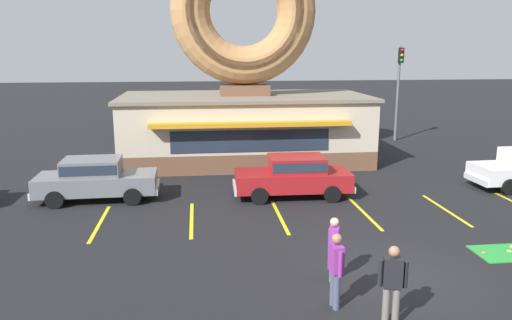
% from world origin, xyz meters
% --- Properties ---
extents(ground_plane, '(160.00, 160.00, 0.00)m').
position_xyz_m(ground_plane, '(0.00, 0.00, 0.00)').
color(ground_plane, black).
extents(donut_shop_building, '(12.30, 6.75, 10.96)m').
position_xyz_m(donut_shop_building, '(-2.65, 13.94, 3.74)').
color(donut_shop_building, brown).
rests_on(donut_shop_building, ground).
extents(mini_donut_near_right, '(0.13, 0.13, 0.04)m').
position_xyz_m(mini_donut_near_right, '(2.83, 1.13, 0.05)').
color(mini_donut_near_right, '#A5724C').
rests_on(mini_donut_near_right, putting_mat).
extents(mini_donut_mid_right, '(0.13, 0.13, 0.04)m').
position_xyz_m(mini_donut_mid_right, '(3.61, 1.14, 0.05)').
color(mini_donut_mid_right, '#E5C666').
rests_on(mini_donut_mid_right, putting_mat).
extents(mini_donut_far_right, '(0.13, 0.13, 0.04)m').
position_xyz_m(mini_donut_far_right, '(3.88, 1.43, 0.05)').
color(mini_donut_far_right, '#E5C666').
rests_on(mini_donut_far_right, putting_mat).
extents(car_red, '(4.60, 2.07, 1.60)m').
position_xyz_m(car_red, '(-1.38, 7.27, 0.87)').
color(car_red, maroon).
rests_on(car_red, ground).
extents(car_grey, '(4.60, 2.06, 1.60)m').
position_xyz_m(car_grey, '(-8.90, 7.72, 0.87)').
color(car_grey, slate).
rests_on(car_grey, ground).
extents(pedestrian_blue_sweater_man, '(0.36, 0.56, 1.62)m').
position_xyz_m(pedestrian_blue_sweater_man, '(-1.79, 0.07, 0.89)').
color(pedestrian_blue_sweater_man, slate).
rests_on(pedestrian_blue_sweater_man, ground).
extents(pedestrian_hooded_kid, '(0.58, 0.33, 1.73)m').
position_xyz_m(pedestrian_hooded_kid, '(-1.14, -2.05, 0.96)').
color(pedestrian_hooded_kid, slate).
rests_on(pedestrian_hooded_kid, ground).
extents(pedestrian_leather_jacket_man, '(0.28, 0.59, 1.72)m').
position_xyz_m(pedestrian_leather_jacket_man, '(-2.10, -1.23, 0.96)').
color(pedestrian_leather_jacket_man, '#474C66').
rests_on(pedestrian_leather_jacket_man, ground).
extents(trash_bin, '(0.57, 0.57, 0.97)m').
position_xyz_m(trash_bin, '(-9.63, 10.52, 0.50)').
color(trash_bin, '#51565B').
rests_on(trash_bin, ground).
extents(traffic_light_pole, '(0.28, 0.47, 5.80)m').
position_xyz_m(traffic_light_pole, '(7.29, 18.53, 3.71)').
color(traffic_light_pole, '#595B60').
rests_on(traffic_light_pole, ground).
extents(parking_stripe_far_left, '(0.12, 3.60, 0.01)m').
position_xyz_m(parking_stripe_far_left, '(-8.30, 5.00, 0.00)').
color(parking_stripe_far_left, yellow).
rests_on(parking_stripe_far_left, ground).
extents(parking_stripe_left, '(0.12, 3.60, 0.01)m').
position_xyz_m(parking_stripe_left, '(-5.30, 5.00, 0.00)').
color(parking_stripe_left, yellow).
rests_on(parking_stripe_left, ground).
extents(parking_stripe_mid_left, '(0.12, 3.60, 0.01)m').
position_xyz_m(parking_stripe_mid_left, '(-2.30, 5.00, 0.00)').
color(parking_stripe_mid_left, yellow).
rests_on(parking_stripe_mid_left, ground).
extents(parking_stripe_centre, '(0.12, 3.60, 0.01)m').
position_xyz_m(parking_stripe_centre, '(0.70, 5.00, 0.00)').
color(parking_stripe_centre, yellow).
rests_on(parking_stripe_centre, ground).
extents(parking_stripe_mid_right, '(0.12, 3.60, 0.01)m').
position_xyz_m(parking_stripe_mid_right, '(3.70, 5.00, 0.00)').
color(parking_stripe_mid_right, yellow).
rests_on(parking_stripe_mid_right, ground).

